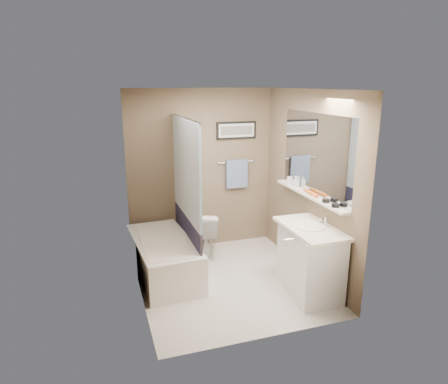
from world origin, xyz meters
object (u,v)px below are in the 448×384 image
object	(u,v)px
vanity	(310,261)
soap_bottle	(295,182)
hair_brush_front	(313,194)
candle_bowl_near	(335,205)
toilet	(206,233)
candle_bowl_far	(326,201)
hair_brush_back	(308,192)
bathtub	(164,258)
glass_jar	(290,180)

from	to	relation	value
vanity	soap_bottle	bearing A→B (deg)	82.07
hair_brush_front	candle_bowl_near	bearing A→B (deg)	-90.00
toilet	candle_bowl_far	distance (m)	1.96
hair_brush_back	candle_bowl_far	bearing A→B (deg)	-90.00
vanity	hair_brush_back	size ratio (longest dim) A/B	4.09
toilet	hair_brush_front	xyz separation A→B (m)	(1.07, -1.14, 0.80)
bathtub	soap_bottle	xyz separation A→B (m)	(1.79, -0.19, 0.93)
vanity	candle_bowl_far	size ratio (longest dim) A/B	10.00
candle_bowl_near	soap_bottle	world-z (taller)	soap_bottle
candle_bowl_near	hair_brush_back	size ratio (longest dim) A/B	0.41
glass_jar	bathtub	bearing A→B (deg)	179.18
toilet	glass_jar	xyz separation A→B (m)	(1.07, -0.52, 0.83)
candle_bowl_far	hair_brush_front	world-z (taller)	hair_brush_front
bathtub	vanity	world-z (taller)	vanity
bathtub	glass_jar	distance (m)	2.01
candle_bowl_near	hair_brush_front	size ratio (longest dim) A/B	0.41
candle_bowl_near	soap_bottle	bearing A→B (deg)	90.00
hair_brush_back	soap_bottle	distance (m)	0.34
toilet	candle_bowl_near	bearing A→B (deg)	140.28
hair_brush_front	toilet	bearing A→B (deg)	133.13
hair_brush_back	hair_brush_front	bearing A→B (deg)	-90.00
candle_bowl_near	candle_bowl_far	distance (m)	0.19
soap_bottle	toilet	bearing A→B (deg)	147.62
hair_brush_back	vanity	bearing A→B (deg)	-112.50
vanity	hair_brush_back	bearing A→B (deg)	72.81
vanity	candle_bowl_far	bearing A→B (deg)	14.19
toilet	candle_bowl_near	size ratio (longest dim) A/B	7.38
vanity	soap_bottle	world-z (taller)	soap_bottle
candle_bowl_far	hair_brush_back	world-z (taller)	hair_brush_back
bathtub	candle_bowl_near	distance (m)	2.30
toilet	hair_brush_front	size ratio (longest dim) A/B	3.02
candle_bowl_near	toilet	bearing A→B (deg)	123.32
toilet	hair_brush_front	bearing A→B (deg)	150.09
toilet	soap_bottle	bearing A→B (deg)	164.58
vanity	glass_jar	world-z (taller)	glass_jar
candle_bowl_near	glass_jar	distance (m)	1.11
vanity	candle_bowl_far	distance (m)	0.76
bathtub	candle_bowl_far	world-z (taller)	candle_bowl_far
vanity	soap_bottle	size ratio (longest dim) A/B	6.49
candle_bowl_near	hair_brush_back	world-z (taller)	hair_brush_back
glass_jar	soap_bottle	world-z (taller)	soap_bottle
candle_bowl_near	candle_bowl_far	bearing A→B (deg)	90.00
candle_bowl_near	candle_bowl_far	world-z (taller)	same
glass_jar	candle_bowl_near	bearing A→B (deg)	-90.00
candle_bowl_far	hair_brush_back	size ratio (longest dim) A/B	0.41
candle_bowl_far	soap_bottle	distance (m)	0.76
toilet	hair_brush_back	size ratio (longest dim) A/B	3.02
vanity	hair_brush_front	bearing A→B (deg)	65.39
candle_bowl_far	soap_bottle	size ratio (longest dim) A/B	0.65
candle_bowl_far	toilet	bearing A→B (deg)	126.73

